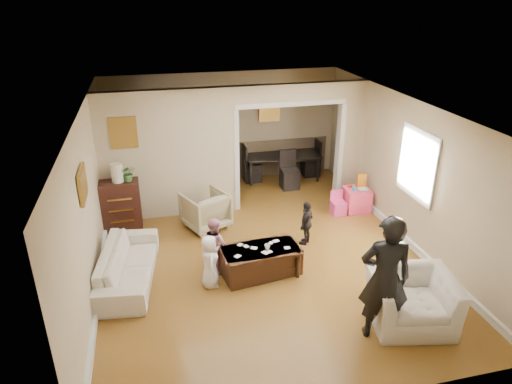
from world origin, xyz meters
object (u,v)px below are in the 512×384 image
object	(u,v)px
armchair_back	(206,210)
play_table	(357,200)
armchair_front	(411,300)
coffee_cup	(267,247)
child_toddler	(307,223)
dresser	(121,206)
cyan_cup	(354,189)
sofa	(128,265)
child_kneel_b	(215,244)
adult_person	(385,279)
child_kneel_a	(210,262)
dining_table	(282,166)
coffee_table	(261,261)
table_lamp	(117,173)

from	to	relation	value
armchair_back	play_table	size ratio (longest dim) A/B	1.59
armchair_front	play_table	bearing A→B (deg)	88.51
coffee_cup	child_toddler	world-z (taller)	child_toddler
dresser	cyan_cup	size ratio (longest dim) A/B	12.50
sofa	child_toddler	bearing A→B (deg)	-74.24
armchair_front	dresser	bearing A→B (deg)	148.05
armchair_back	coffee_cup	size ratio (longest dim) A/B	8.37
cyan_cup	child_kneel_b	xyz separation A→B (m)	(-3.15, -1.48, -0.05)
play_table	child_toddler	world-z (taller)	child_toddler
coffee_cup	adult_person	distance (m)	2.11
armchair_front	play_table	size ratio (longest dim) A/B	2.25
sofa	child_kneel_a	size ratio (longest dim) A/B	2.22
armchair_front	adult_person	distance (m)	0.78
adult_person	child_kneel_b	xyz separation A→B (m)	(-1.90, 2.10, -0.43)
cyan_cup	coffee_cup	bearing A→B (deg)	-142.12
dining_table	child_kneel_a	distance (m)	4.73
child_kneel_a	armchair_back	bearing A→B (deg)	-4.48
child_kneel_a	child_kneel_b	bearing A→B (deg)	-17.18
coffee_table	dining_table	size ratio (longest dim) A/B	0.69
child_kneel_a	child_kneel_b	xyz separation A→B (m)	(0.15, 0.45, 0.03)
armchair_back	child_toddler	distance (m)	2.02
coffee_table	cyan_cup	world-z (taller)	cyan_cup
armchair_back	adult_person	distance (m)	4.11
child_toddler	dresser	bearing A→B (deg)	-71.31
play_table	child_kneel_b	bearing A→B (deg)	-154.81
coffee_cup	adult_person	bearing A→B (deg)	-57.89
sofa	coffee_table	size ratio (longest dim) A/B	1.57
armchair_back	child_kneel_a	xyz separation A→B (m)	(-0.20, -1.98, 0.08)
table_lamp	coffee_cup	xyz separation A→B (m)	(2.33, -2.16, -0.67)
sofa	dresser	bearing A→B (deg)	11.82
adult_person	child_toddler	distance (m)	2.60
armchair_front	adult_person	size ratio (longest dim) A/B	0.62
dining_table	armchair_front	bearing A→B (deg)	-82.73
coffee_cup	dining_table	distance (m)	4.24
dresser	coffee_table	bearing A→B (deg)	-43.43
coffee_cup	dining_table	bearing A→B (deg)	70.37
coffee_cup	cyan_cup	size ratio (longest dim) A/B	1.19
coffee_table	adult_person	xyz separation A→B (m)	(1.20, -1.80, 0.67)
armchair_front	coffee_cup	world-z (taller)	armchair_front
sofa	coffee_table	bearing A→B (deg)	-90.53
child_kneel_a	child_toddler	world-z (taller)	child_kneel_a
sofa	table_lamp	distance (m)	2.02
armchair_front	child_kneel_a	bearing A→B (deg)	161.35
coffee_table	play_table	xyz separation A→B (m)	(2.55, 1.83, 0.01)
coffee_table	child_toddler	bearing A→B (deg)	35.54
table_lamp	cyan_cup	world-z (taller)	table_lamp
armchair_front	armchair_back	bearing A→B (deg)	135.99
dresser	table_lamp	world-z (taller)	table_lamp
table_lamp	adult_person	distance (m)	5.22
armchair_front	coffee_cup	distance (m)	2.31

